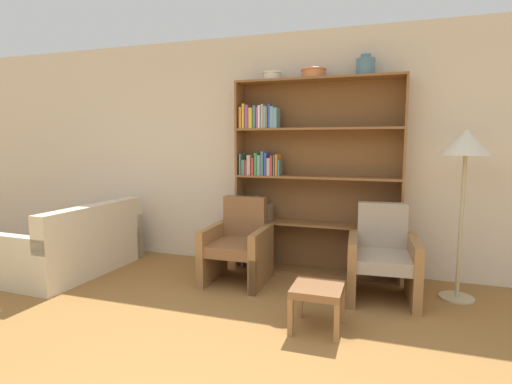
{
  "coord_description": "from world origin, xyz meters",
  "views": [
    {
      "loc": [
        1.01,
        -1.81,
        1.49
      ],
      "look_at": [
        -0.38,
        2.36,
        0.95
      ],
      "focal_mm": 28.0,
      "sensor_mm": 36.0,
      "label": 1
    }
  ],
  "objects_px": {
    "armchair_leather": "(238,245)",
    "footstool": "(317,293)",
    "bookshelf": "(302,178)",
    "bowl_olive": "(272,76)",
    "vase_tall": "(366,66)",
    "floor_lamp": "(466,150)",
    "couch": "(73,247)",
    "armchair_cushioned": "(382,258)",
    "bowl_cream": "(314,73)"
  },
  "relations": [
    {
      "from": "armchair_leather",
      "to": "footstool",
      "type": "distance_m",
      "value": 1.35
    },
    {
      "from": "bookshelf",
      "to": "couch",
      "type": "relative_size",
      "value": 1.42
    },
    {
      "from": "couch",
      "to": "armchair_leather",
      "type": "bearing_deg",
      "value": -79.01
    },
    {
      "from": "armchair_leather",
      "to": "couch",
      "type": "bearing_deg",
      "value": 8.45
    },
    {
      "from": "bowl_olive",
      "to": "bowl_cream",
      "type": "xyz_separation_m",
      "value": [
        0.47,
        -0.0,
        0.0
      ]
    },
    {
      "from": "vase_tall",
      "to": "floor_lamp",
      "type": "relative_size",
      "value": 0.14
    },
    {
      "from": "footstool",
      "to": "couch",
      "type": "bearing_deg",
      "value": 169.06
    },
    {
      "from": "armchair_leather",
      "to": "floor_lamp",
      "type": "xyz_separation_m",
      "value": [
        2.18,
        0.18,
        1.04
      ]
    },
    {
      "from": "bowl_cream",
      "to": "armchair_leather",
      "type": "relative_size",
      "value": 0.32
    },
    {
      "from": "armchair_cushioned",
      "to": "couch",
      "type": "bearing_deg",
      "value": 1.2
    },
    {
      "from": "armchair_leather",
      "to": "armchair_cushioned",
      "type": "relative_size",
      "value": 1.0
    },
    {
      "from": "bowl_olive",
      "to": "footstool",
      "type": "xyz_separation_m",
      "value": [
        0.79,
        -1.4,
        -1.95
      ]
    },
    {
      "from": "vase_tall",
      "to": "armchair_cushioned",
      "type": "xyz_separation_m",
      "value": [
        0.25,
        -0.52,
        -1.9
      ]
    },
    {
      "from": "bookshelf",
      "to": "vase_tall",
      "type": "xyz_separation_m",
      "value": [
        0.67,
        -0.02,
        1.2
      ]
    },
    {
      "from": "bookshelf",
      "to": "bowl_olive",
      "type": "bearing_deg",
      "value": -176.34
    },
    {
      "from": "bowl_cream",
      "to": "armchair_cushioned",
      "type": "xyz_separation_m",
      "value": [
        0.79,
        -0.52,
        -1.86
      ]
    },
    {
      "from": "floor_lamp",
      "to": "footstool",
      "type": "distance_m",
      "value": 1.94
    },
    {
      "from": "bookshelf",
      "to": "couch",
      "type": "height_order",
      "value": "bookshelf"
    },
    {
      "from": "vase_tall",
      "to": "floor_lamp",
      "type": "distance_m",
      "value": 1.32
    },
    {
      "from": "bookshelf",
      "to": "armchair_cushioned",
      "type": "xyz_separation_m",
      "value": [
        0.91,
        -0.54,
        -0.7
      ]
    },
    {
      "from": "bookshelf",
      "to": "vase_tall",
      "type": "bearing_deg",
      "value": -1.94
    },
    {
      "from": "couch",
      "to": "armchair_leather",
      "type": "xyz_separation_m",
      "value": [
        1.94,
        0.31,
        0.11
      ]
    },
    {
      "from": "vase_tall",
      "to": "floor_lamp",
      "type": "xyz_separation_m",
      "value": [
        0.94,
        -0.34,
        -0.86
      ]
    },
    {
      "from": "bookshelf",
      "to": "footstool",
      "type": "relative_size",
      "value": 5.56
    },
    {
      "from": "bowl_olive",
      "to": "bowl_cream",
      "type": "height_order",
      "value": "bowl_cream"
    },
    {
      "from": "floor_lamp",
      "to": "footstool",
      "type": "xyz_separation_m",
      "value": [
        -1.17,
        -1.06,
        -1.12
      ]
    },
    {
      "from": "bookshelf",
      "to": "armchair_leather",
      "type": "relative_size",
      "value": 2.45
    },
    {
      "from": "armchair_cushioned",
      "to": "footstool",
      "type": "height_order",
      "value": "armchair_cushioned"
    },
    {
      "from": "bowl_cream",
      "to": "floor_lamp",
      "type": "bearing_deg",
      "value": -12.69
    },
    {
      "from": "vase_tall",
      "to": "footstool",
      "type": "distance_m",
      "value": 2.44
    },
    {
      "from": "vase_tall",
      "to": "floor_lamp",
      "type": "bearing_deg",
      "value": -19.62
    },
    {
      "from": "bowl_olive",
      "to": "bowl_cream",
      "type": "bearing_deg",
      "value": -0.0
    },
    {
      "from": "armchair_cushioned",
      "to": "floor_lamp",
      "type": "distance_m",
      "value": 1.26
    },
    {
      "from": "vase_tall",
      "to": "armchair_cushioned",
      "type": "distance_m",
      "value": 1.98
    },
    {
      "from": "vase_tall",
      "to": "couch",
      "type": "relative_size",
      "value": 0.14
    },
    {
      "from": "couch",
      "to": "footstool",
      "type": "xyz_separation_m",
      "value": [
        2.95,
        -0.57,
        0.02
      ]
    },
    {
      "from": "bookshelf",
      "to": "couch",
      "type": "xyz_separation_m",
      "value": [
        -2.51,
        -0.85,
        -0.81
      ]
    },
    {
      "from": "bowl_cream",
      "to": "couch",
      "type": "bearing_deg",
      "value": -162.5
    },
    {
      "from": "armchair_leather",
      "to": "bowl_cream",
      "type": "bearing_deg",
      "value": -143.98
    },
    {
      "from": "footstool",
      "to": "armchair_cushioned",
      "type": "bearing_deg",
      "value": 61.64
    },
    {
      "from": "vase_tall",
      "to": "armchair_leather",
      "type": "bearing_deg",
      "value": -157.38
    },
    {
      "from": "armchair_cushioned",
      "to": "armchair_leather",
      "type": "bearing_deg",
      "value": -4.01
    },
    {
      "from": "bowl_cream",
      "to": "vase_tall",
      "type": "relative_size",
      "value": 1.29
    },
    {
      "from": "bookshelf",
      "to": "bowl_olive",
      "type": "distance_m",
      "value": 1.21
    },
    {
      "from": "bowl_olive",
      "to": "footstool",
      "type": "height_order",
      "value": "bowl_olive"
    },
    {
      "from": "bowl_olive",
      "to": "couch",
      "type": "relative_size",
      "value": 0.14
    },
    {
      "from": "armchair_leather",
      "to": "vase_tall",
      "type": "bearing_deg",
      "value": -158.09
    },
    {
      "from": "couch",
      "to": "armchair_leather",
      "type": "distance_m",
      "value": 1.96
    },
    {
      "from": "bowl_olive",
      "to": "couch",
      "type": "bearing_deg",
      "value": -158.97
    },
    {
      "from": "couch",
      "to": "floor_lamp",
      "type": "bearing_deg",
      "value": -81.32
    }
  ]
}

